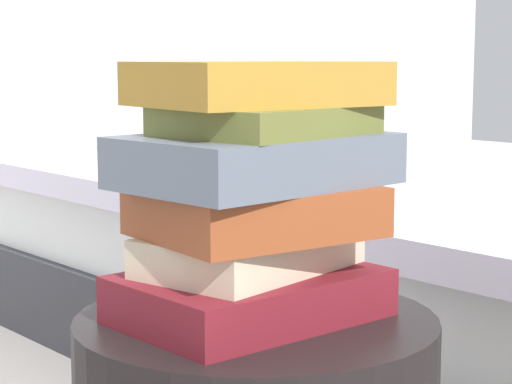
% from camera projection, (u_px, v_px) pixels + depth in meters
% --- Properties ---
extents(bed, '(1.67, 2.11, 0.62)m').
position_uv_depth(bed, '(427.00, 257.00, 2.45)').
color(bed, '#2D2D33').
rests_on(bed, ground_plane).
extents(book_maroon, '(0.31, 0.22, 0.06)m').
position_uv_depth(book_maroon, '(248.00, 295.00, 1.14)').
color(book_maroon, maroon).
rests_on(book_maroon, side_table).
extents(book_cream, '(0.27, 0.19, 0.05)m').
position_uv_depth(book_cream, '(247.00, 252.00, 1.14)').
color(book_cream, beige).
rests_on(book_cream, book_maroon).
extents(book_rust, '(0.28, 0.24, 0.06)m').
position_uv_depth(book_rust, '(256.00, 211.00, 1.12)').
color(book_rust, '#994723').
rests_on(book_rust, book_cream).
extents(book_slate, '(0.30, 0.21, 0.06)m').
position_uv_depth(book_slate, '(260.00, 161.00, 1.12)').
color(book_slate, slate).
rests_on(book_slate, book_rust).
extents(book_olive, '(0.24, 0.19, 0.03)m').
position_uv_depth(book_olive, '(267.00, 120.00, 1.11)').
color(book_olive, olive).
rests_on(book_olive, book_slate).
extents(book_ochre, '(0.29, 0.23, 0.05)m').
position_uv_depth(book_ochre, '(257.00, 84.00, 1.12)').
color(book_ochre, '#B7842D').
rests_on(book_ochre, book_olive).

